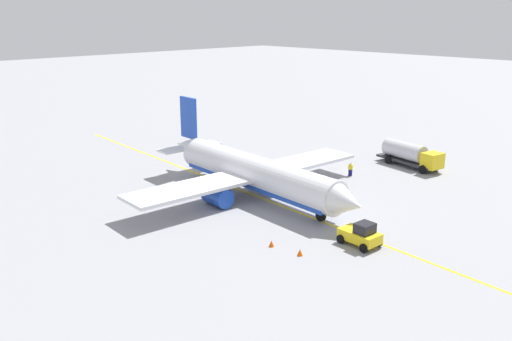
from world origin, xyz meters
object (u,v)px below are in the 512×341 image
at_px(safety_cone_nose, 300,252).
at_px(safety_cone_wingtip, 272,244).
at_px(refueling_worker, 350,170).
at_px(fuel_tanker, 410,154).
at_px(airplane, 253,173).
at_px(pushback_tug, 361,235).

bearing_deg(safety_cone_nose, safety_cone_wingtip, -172.40).
bearing_deg(refueling_worker, fuel_tanker, 72.21).
relative_size(fuel_tanker, safety_cone_wingtip, 17.45).
distance_m(airplane, safety_cone_wingtip, 14.40).
bearing_deg(safety_cone_nose, pushback_tug, 67.14).
height_order(airplane, pushback_tug, airplane).
height_order(airplane, refueling_worker, airplane).
relative_size(pushback_tug, safety_cone_wingtip, 6.61).
height_order(pushback_tug, refueling_worker, pushback_tug).
xyz_separation_m(airplane, pushback_tug, (16.58, -2.76, -1.62)).
bearing_deg(safety_cone_nose, airplane, 150.05).
relative_size(airplane, fuel_tanker, 3.18).
height_order(refueling_worker, safety_cone_wingtip, refueling_worker).
bearing_deg(fuel_tanker, pushback_tug, -67.94).
bearing_deg(fuel_tanker, airplane, -104.64).
height_order(pushback_tug, safety_cone_wingtip, pushback_tug).
xyz_separation_m(pushback_tug, refueling_worker, (-13.47, 16.78, -0.19)).
distance_m(airplane, safety_cone_nose, 16.64).
bearing_deg(pushback_tug, airplane, 170.54).
height_order(fuel_tanker, pushback_tug, fuel_tanker).
xyz_separation_m(fuel_tanker, refueling_worker, (-2.94, -9.17, -0.89)).
bearing_deg(airplane, fuel_tanker, 75.36).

